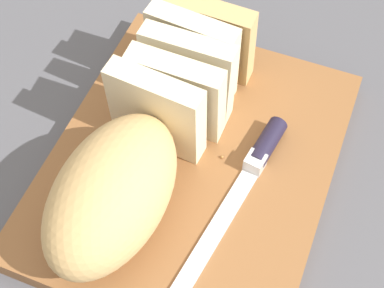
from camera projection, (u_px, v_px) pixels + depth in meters
The scene contains 7 objects.
ground_plane at pixel (192, 171), 0.66m from camera, with size 3.00×3.00×0.00m, color #4C4C51.
cutting_board at pixel (192, 165), 0.65m from camera, with size 0.37×0.30×0.02m, color brown.
bread_loaf at pixel (144, 141), 0.59m from camera, with size 0.33×0.12×0.11m.
bread_knife at pixel (254, 165), 0.62m from camera, with size 0.24×0.05×0.02m.
crumb_near_knife at pixel (222, 157), 0.64m from camera, with size 0.00×0.00×0.00m, color #996633.
crumb_near_loaf at pixel (189, 126), 0.66m from camera, with size 0.00×0.00×0.00m, color #996633.
crumb_stray_left at pixel (166, 155), 0.64m from camera, with size 0.01×0.01×0.01m, color #996633.
Camera 1 is at (-0.31, -0.13, 0.57)m, focal length 54.67 mm.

